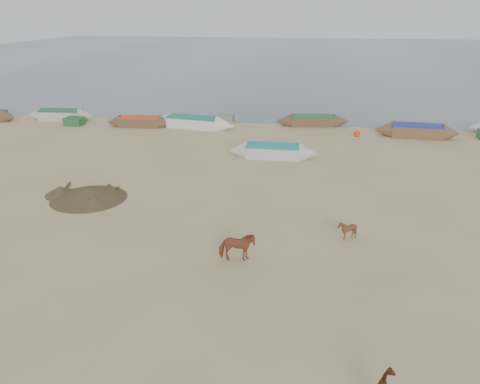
# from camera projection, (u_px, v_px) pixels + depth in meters

# --- Properties ---
(ground) EXTENTS (140.00, 140.00, 0.00)m
(ground) POSITION_uv_depth(u_px,v_px,m) (223.00, 254.00, 17.90)
(ground) COLOR tan
(ground) RESTS_ON ground
(sea) EXTENTS (160.00, 160.00, 0.00)m
(sea) POSITION_uv_depth(u_px,v_px,m) (303.00, 55.00, 93.21)
(sea) COLOR slate
(sea) RESTS_ON ground
(cow_adult) EXTENTS (1.43, 0.84, 1.13)m
(cow_adult) POSITION_uv_depth(u_px,v_px,m) (237.00, 247.00, 17.23)
(cow_adult) COLOR brown
(cow_adult) RESTS_ON ground
(calf_front) EXTENTS (0.85, 0.79, 0.81)m
(calf_front) POSITION_uv_depth(u_px,v_px,m) (347.00, 230.00, 18.93)
(calf_front) COLOR brown
(calf_front) RESTS_ON ground
(near_canoe) EXTENTS (5.61, 1.34, 0.84)m
(near_canoe) POSITION_uv_depth(u_px,v_px,m) (273.00, 151.00, 29.30)
(near_canoe) COLOR silver
(near_canoe) RESTS_ON ground
(debris_pile) EXTENTS (4.04, 4.04, 0.57)m
(debris_pile) POSITION_uv_depth(u_px,v_px,m) (88.00, 193.00, 23.01)
(debris_pile) COLOR brown
(debris_pile) RESTS_ON ground
(waterline_canoes) EXTENTS (58.31, 4.53, 0.97)m
(waterline_canoes) POSITION_uv_depth(u_px,v_px,m) (276.00, 123.00, 36.41)
(waterline_canoes) COLOR brown
(waterline_canoes) RESTS_ON ground
(beach_clutter) EXTENTS (46.13, 4.42, 0.64)m
(beach_clutter) POSITION_uv_depth(u_px,v_px,m) (328.00, 127.00, 35.76)
(beach_clutter) COLOR #2B5F30
(beach_clutter) RESTS_ON ground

